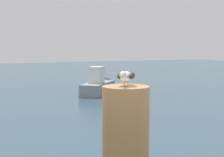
# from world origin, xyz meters

# --- Properties ---
(mooring_post) EXTENTS (0.43, 0.43, 1.15)m
(mooring_post) POSITION_xyz_m (-0.42, -0.42, 1.84)
(mooring_post) COLOR brown
(mooring_post) RESTS_ON harbor_quay
(seagull) EXTENTS (0.31, 0.32, 0.14)m
(seagull) POSITION_xyz_m (-0.42, -0.42, 2.51)
(seagull) COLOR #C67360
(seagull) RESTS_ON mooring_post
(boat_grey) EXTENTS (3.91, 3.83, 1.82)m
(boat_grey) POSITION_xyz_m (7.39, 14.75, 0.49)
(boat_grey) COLOR gray
(boat_grey) RESTS_ON ground_plane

